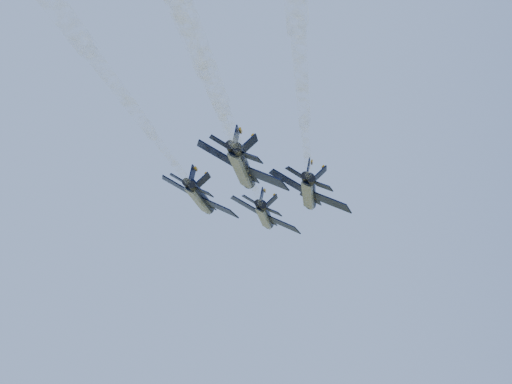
# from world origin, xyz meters

# --- Properties ---
(jet_lead) EXTENTS (12.97, 18.51, 6.92)m
(jet_lead) POSITION_xyz_m (1.81, 13.79, 99.28)
(jet_lead) COLOR black
(jet_left) EXTENTS (12.97, 18.51, 6.92)m
(jet_left) POSITION_xyz_m (-7.34, 1.08, 99.28)
(jet_left) COLOR black
(jet_right) EXTENTS (12.97, 18.51, 6.92)m
(jet_right) POSITION_xyz_m (10.33, 0.33, 99.28)
(jet_right) COLOR black
(jet_slot) EXTENTS (12.97, 18.51, 6.92)m
(jet_slot) POSITION_xyz_m (1.69, -12.77, 99.28)
(jet_slot) COLOR black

